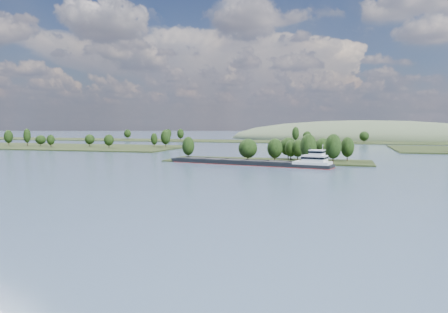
% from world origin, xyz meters
% --- Properties ---
extents(ground, '(1800.00, 1800.00, 0.00)m').
position_xyz_m(ground, '(0.00, 120.00, 0.00)').
color(ground, '#3A4C65').
rests_on(ground, ground).
extents(tree_island, '(100.00, 30.94, 14.72)m').
position_xyz_m(tree_island, '(6.94, 178.82, 4.36)').
color(tree_island, black).
rests_on(tree_island, ground).
extents(left_bank, '(300.00, 80.00, 15.19)m').
position_xyz_m(left_bank, '(-228.64, 260.08, 0.94)').
color(left_bank, black).
rests_on(left_bank, ground).
extents(back_shoreline, '(900.00, 60.00, 15.88)m').
position_xyz_m(back_shoreline, '(9.09, 399.82, 0.73)').
color(back_shoreline, black).
rests_on(back_shoreline, ground).
extents(hill_west, '(320.00, 160.00, 44.00)m').
position_xyz_m(hill_west, '(60.00, 500.00, 0.00)').
color(hill_west, '#404E36').
rests_on(hill_west, ground).
extents(cargo_barge, '(77.86, 25.13, 10.50)m').
position_xyz_m(cargo_barge, '(-0.47, 160.07, 1.32)').
color(cargo_barge, black).
rests_on(cargo_barge, ground).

